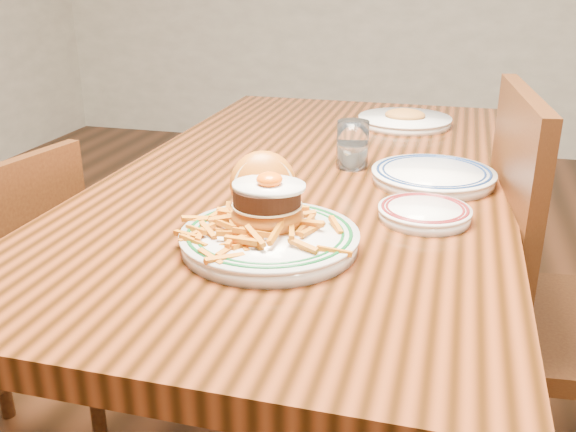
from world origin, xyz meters
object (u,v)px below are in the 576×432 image
(table, at_px, (312,208))
(chair_right, at_px, (561,305))
(main_plate, at_px, (268,222))
(side_plate, at_px, (425,212))

(table, bearing_deg, chair_right, -3.76)
(main_plate, distance_m, side_plate, 0.30)
(table, relative_size, side_plate, 9.56)
(main_plate, xyz_separation_m, side_plate, (0.24, 0.18, -0.02))
(table, relative_size, chair_right, 1.67)
(chair_right, bearing_deg, side_plate, 27.68)
(chair_right, height_order, main_plate, chair_right)
(table, height_order, side_plate, side_plate)
(table, distance_m, chair_right, 0.57)
(chair_right, relative_size, main_plate, 3.08)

